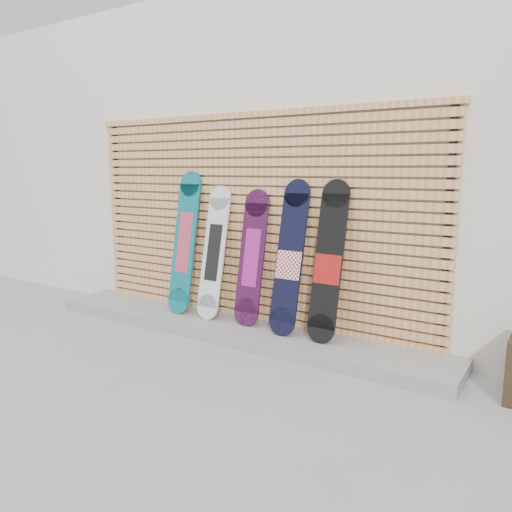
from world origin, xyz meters
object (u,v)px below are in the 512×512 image
object	(u,v)px
snowboard_0	(185,243)
snowboard_3	(290,258)
snowboard_1	(214,253)
snowboard_2	(252,258)
snowboard_4	(328,262)

from	to	relation	value
snowboard_0	snowboard_3	size ratio (longest dim) A/B	1.05
snowboard_1	snowboard_2	size ratio (longest dim) A/B	1.02
snowboard_0	snowboard_1	distance (m)	0.42
snowboard_4	snowboard_3	bearing A→B (deg)	-178.91
snowboard_1	snowboard_0	bearing A→B (deg)	179.99
snowboard_0	snowboard_3	xyz separation A→B (m)	(1.35, -0.02, -0.05)
snowboard_0	snowboard_1	world-z (taller)	snowboard_0
snowboard_1	snowboard_4	bearing A→B (deg)	-0.34
snowboard_0	snowboard_2	world-z (taller)	snowboard_0
snowboard_3	snowboard_4	xyz separation A→B (m)	(0.41, 0.01, 0.00)
snowboard_4	snowboard_1	bearing A→B (deg)	179.66
snowboard_0	snowboard_1	bearing A→B (deg)	-0.01
snowboard_1	snowboard_4	distance (m)	1.35
snowboard_1	snowboard_4	xyz separation A→B (m)	(1.35, -0.01, 0.03)
snowboard_2	snowboard_4	xyz separation A→B (m)	(0.87, -0.03, 0.05)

